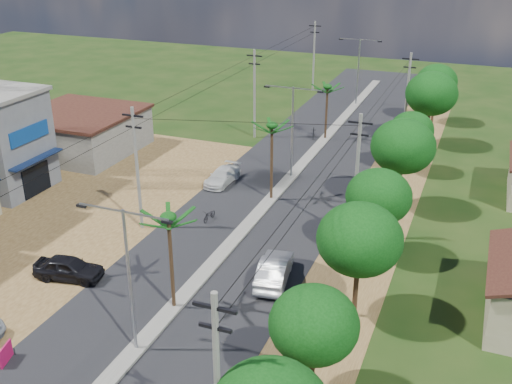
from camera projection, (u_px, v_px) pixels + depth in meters
ground at (137, 350)px, 30.71m from camera, size 160.00×160.00×0.00m
road at (247, 226)px, 43.47m from camera, size 12.00×110.00×0.04m
median at (262, 209)px, 45.99m from camera, size 1.00×90.00×0.18m
dirt_lot_west at (15, 232)px, 42.55m from camera, size 18.00×46.00×0.04m
dirt_shoulder_east at (363, 247)px, 40.61m from camera, size 5.00×90.00×0.03m
low_shed at (81, 132)px, 57.39m from camera, size 10.40×10.40×3.95m
tree_east_b at (314, 325)px, 25.93m from camera, size 4.00×4.00×5.83m
tree_east_c at (360, 239)px, 31.44m from camera, size 4.60×4.60×6.83m
tree_east_d at (379, 197)px, 37.71m from camera, size 4.20×4.20×6.13m
tree_east_e at (403, 146)px, 44.15m from camera, size 4.80×4.80×7.14m
tree_east_f at (412, 130)px, 51.57m from camera, size 3.80×3.80×5.52m
tree_east_g at (432, 94)px, 57.63m from camera, size 5.00×5.00×7.38m
tree_east_h at (437, 81)px, 64.78m from camera, size 4.40×4.40×6.52m
palm_median_near at (169, 221)px, 31.88m from camera, size 2.00×2.00×6.15m
palm_median_mid at (272, 129)px, 45.34m from camera, size 2.00×2.00×6.55m
palm_median_far at (328, 89)px, 59.21m from camera, size 2.00×2.00×5.85m
streetlight_near at (129, 270)px, 28.78m from camera, size 5.10×0.18×8.00m
streetlight_mid at (292, 125)px, 50.05m from camera, size 5.10×0.18×8.00m
streetlight_far at (358, 66)px, 71.32m from camera, size 5.10×0.18×8.00m
utility_pole_w_b at (137, 166)px, 41.35m from camera, size 1.60×0.24×9.00m
utility_pole_w_c at (254, 92)px, 60.07m from camera, size 1.60×0.24×9.00m
utility_pole_w_d at (314, 55)px, 77.94m from camera, size 1.60×0.24×9.00m
utility_pole_e_b at (357, 175)px, 39.88m from camera, size 1.60×0.24×9.00m
utility_pole_e_c at (407, 96)px, 58.60m from camera, size 1.60×0.24×9.00m
car_silver_mid at (274, 270)px, 36.34m from camera, size 2.46×5.06×1.60m
car_white_far at (222, 177)px, 50.52m from camera, size 2.00×4.46×1.27m
car_parked_dark at (69, 269)px, 36.68m from camera, size 4.52×2.47×1.46m
moto_rider_west_a at (210, 215)px, 44.15m from camera, size 0.68×1.64×0.84m
moto_rider_west_b at (313, 134)px, 61.36m from camera, size 0.95×1.89×1.09m
roadside_sign at (6, 354)px, 29.66m from camera, size 0.41×1.18×1.01m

